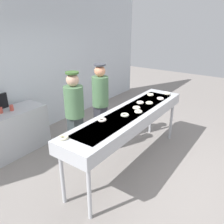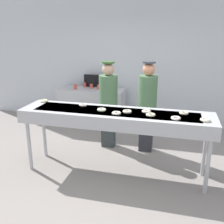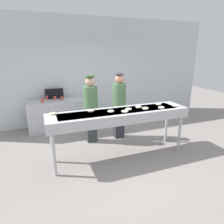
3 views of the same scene
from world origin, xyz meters
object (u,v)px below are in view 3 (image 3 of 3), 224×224
at_px(worker_baker, 91,105).
at_px(paper_cup_2, 42,101).
at_px(sugar_donut_8, 145,108).
at_px(sugar_donut_4, 125,111).
at_px(sugar_donut_3, 159,104).
at_px(sugar_donut_1, 139,107).
at_px(paper_cup_3, 62,98).
at_px(menu_display, 54,94).
at_px(paper_cup_1, 55,98).
at_px(sugar_donut_2, 111,111).
at_px(prep_counter, 57,115).
at_px(sugar_donut_6, 129,109).
at_px(paper_cup_0, 47,98).
at_px(sugar_donut_5, 161,108).
at_px(sugar_donut_9, 175,106).
at_px(fryer_conveyor, 120,115).
at_px(sugar_donut_7, 91,111).
at_px(sugar_donut_0, 52,114).
at_px(worker_assistant, 119,103).

bearing_deg(worker_baker, paper_cup_2, -39.16).
bearing_deg(sugar_donut_8, sugar_donut_4, -174.77).
bearing_deg(sugar_donut_3, sugar_donut_1, -173.98).
bearing_deg(paper_cup_3, menu_display, 126.62).
bearing_deg(paper_cup_1, sugar_donut_8, -53.40).
relative_size(sugar_donut_2, prep_counter, 0.09).
height_order(sugar_donut_6, paper_cup_0, sugar_donut_6).
distance_m(sugar_donut_1, sugar_donut_5, 0.47).
bearing_deg(paper_cup_0, sugar_donut_9, -42.60).
distance_m(fryer_conveyor, sugar_donut_7, 0.58).
relative_size(sugar_donut_2, paper_cup_2, 1.24).
relative_size(sugar_donut_0, paper_cup_0, 1.24).
bearing_deg(menu_display, sugar_donut_0, -95.78).
relative_size(sugar_donut_3, paper_cup_1, 1.24).
xyz_separation_m(sugar_donut_1, paper_cup_3, (-1.33, 1.96, -0.13)).
bearing_deg(fryer_conveyor, sugar_donut_3, 6.55).
height_order(sugar_donut_8, paper_cup_2, sugar_donut_8).
height_order(sugar_donut_4, sugar_donut_7, same).
xyz_separation_m(fryer_conveyor, paper_cup_3, (-0.88, 2.02, -0.01)).
xyz_separation_m(sugar_donut_5, sugar_donut_7, (-1.42, 0.30, 0.00)).
bearing_deg(fryer_conveyor, paper_cup_0, 120.22).
height_order(sugar_donut_1, sugar_donut_9, same).
relative_size(fryer_conveyor, paper_cup_1, 27.06).
bearing_deg(sugar_donut_4, fryer_conveyor, 110.88).
bearing_deg(paper_cup_3, sugar_donut_8, -56.21).
distance_m(sugar_donut_3, prep_counter, 2.85).
distance_m(sugar_donut_0, paper_cup_1, 1.87).
height_order(sugar_donut_1, paper_cup_3, sugar_donut_1).
bearing_deg(prep_counter, sugar_donut_2, -67.18).
height_order(sugar_donut_5, paper_cup_3, sugar_donut_5).
xyz_separation_m(sugar_donut_0, sugar_donut_3, (2.24, -0.10, 0.00)).
bearing_deg(paper_cup_2, worker_assistant, -29.70).
distance_m(sugar_donut_6, worker_assistant, 0.95).
distance_m(sugar_donut_3, sugar_donut_5, 0.28).
xyz_separation_m(sugar_donut_1, sugar_donut_4, (-0.40, -0.19, 0.00)).
bearing_deg(sugar_donut_9, worker_assistant, 130.41).
bearing_deg(prep_counter, sugar_donut_0, -96.53).
bearing_deg(sugar_donut_0, paper_cup_2, 94.62).
bearing_deg(sugar_donut_1, paper_cup_3, 124.17).
relative_size(sugar_donut_1, prep_counter, 0.09).
relative_size(sugar_donut_4, menu_display, 0.26).
relative_size(sugar_donut_5, paper_cup_3, 1.24).
height_order(fryer_conveyor, menu_display, menu_display).
xyz_separation_m(sugar_donut_7, paper_cup_0, (-0.73, 2.05, -0.13)).
distance_m(worker_assistant, paper_cup_0, 2.09).
relative_size(sugar_donut_4, paper_cup_0, 1.24).
bearing_deg(sugar_donut_9, sugar_donut_5, -176.33).
xyz_separation_m(sugar_donut_1, sugar_donut_9, (0.79, -0.18, 0.00)).
xyz_separation_m(sugar_donut_9, prep_counter, (-2.30, 2.14, -0.60)).
distance_m(sugar_donut_4, sugar_donut_8, 0.48).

